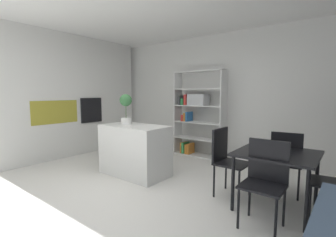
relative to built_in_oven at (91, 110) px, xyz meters
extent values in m
plane|color=silver|center=(2.67, -1.07, -1.06)|extent=(9.35, 9.35, 0.00)
cube|color=silver|center=(2.67, 1.63, 0.35)|extent=(6.80, 0.06, 2.83)
cube|color=silver|center=(-0.35, -1.07, 0.35)|extent=(0.65, 4.92, 2.83)
cube|color=#9E932D|center=(-0.02, -0.91, 0.00)|extent=(0.01, 1.04, 0.51)
cube|color=black|center=(0.00, 0.00, 0.00)|extent=(0.04, 0.57, 0.61)
cylinder|color=#B7BABC|center=(-0.03, 0.00, 0.25)|extent=(0.02, 0.46, 0.02)
cube|color=silver|center=(2.07, -0.53, -0.61)|extent=(1.23, 0.68, 0.90)
cylinder|color=white|center=(1.84, -0.53, -0.10)|extent=(0.19, 0.19, 0.12)
cylinder|color=#476633|center=(1.84, -0.53, 0.08)|extent=(0.01, 0.01, 0.24)
sphere|color=#356A3A|center=(1.84, -0.53, 0.29)|extent=(0.22, 0.22, 0.22)
cube|color=white|center=(1.71, 1.31, -0.07)|extent=(0.02, 0.34, 1.99)
cube|color=white|center=(2.93, 1.31, -0.07)|extent=(0.02, 0.34, 1.99)
cube|color=white|center=(2.32, 1.31, 0.91)|extent=(1.24, 0.34, 0.02)
cube|color=white|center=(2.32, 1.31, -1.05)|extent=(1.24, 0.34, 0.02)
cube|color=white|center=(2.32, 1.31, -0.65)|extent=(1.19, 0.34, 0.02)
cube|color=white|center=(2.32, 1.31, -0.26)|extent=(1.19, 0.34, 0.02)
cube|color=white|center=(2.32, 1.31, 0.13)|extent=(1.19, 0.34, 0.02)
cube|color=white|center=(2.32, 1.31, 0.51)|extent=(1.19, 0.34, 0.02)
cube|color=orange|center=(1.89, 1.31, -0.92)|extent=(0.04, 0.28, 0.25)
cube|color=#338E4C|center=(1.95, 1.31, -0.91)|extent=(0.06, 0.28, 0.26)
cube|color=orange|center=(2.03, 1.31, -0.93)|extent=(0.06, 0.28, 0.23)
cube|color=orange|center=(2.10, 1.31, -0.92)|extent=(0.05, 0.28, 0.25)
cube|color=red|center=(1.92, 1.31, -0.18)|extent=(0.06, 0.28, 0.15)
cube|color=orange|center=(1.98, 1.31, -0.15)|extent=(0.05, 0.28, 0.20)
cube|color=#2D6BAD|center=(2.04, 1.31, -0.14)|extent=(0.04, 0.28, 0.23)
cube|color=#38383D|center=(1.83, 1.31, 0.25)|extent=(0.05, 0.28, 0.23)
cube|color=#338E4C|center=(1.91, 1.31, 0.21)|extent=(0.06, 0.28, 0.15)
cube|color=red|center=(2.00, 1.31, 0.26)|extent=(0.06, 0.28, 0.25)
cube|color=#B7BABC|center=(2.29, 1.31, 0.27)|extent=(0.44, 0.30, 0.26)
cube|color=black|center=(4.43, -0.34, -0.34)|extent=(0.94, 0.92, 0.03)
cylinder|color=black|center=(4.03, -0.74, -0.71)|extent=(0.04, 0.04, 0.71)
cylinder|color=black|center=(4.84, -0.74, -0.71)|extent=(0.04, 0.04, 0.71)
cylinder|color=black|center=(4.03, 0.07, -0.71)|extent=(0.04, 0.04, 0.71)
cylinder|color=black|center=(4.84, 0.07, -0.71)|extent=(0.04, 0.04, 0.71)
cube|color=black|center=(4.43, 0.25, -0.60)|extent=(0.47, 0.50, 0.03)
cube|color=black|center=(4.47, 0.04, -0.36)|extent=(0.40, 0.09, 0.47)
cylinder|color=black|center=(4.58, 0.46, -0.84)|extent=(0.03, 0.03, 0.45)
cylinder|color=black|center=(4.24, 0.41, -0.84)|extent=(0.03, 0.03, 0.45)
cylinder|color=black|center=(4.63, 0.08, -0.84)|extent=(0.03, 0.03, 0.45)
cylinder|color=black|center=(4.29, 0.03, -0.84)|extent=(0.03, 0.03, 0.45)
cube|color=black|center=(4.43, -0.92, -0.60)|extent=(0.45, 0.41, 0.03)
cube|color=black|center=(4.43, -0.73, -0.35)|extent=(0.44, 0.03, 0.48)
cylinder|color=black|center=(4.24, -1.09, -0.84)|extent=(0.03, 0.03, 0.45)
cylinder|color=black|center=(4.63, -1.09, -0.84)|extent=(0.03, 0.03, 0.45)
cylinder|color=black|center=(4.24, -0.74, -0.84)|extent=(0.03, 0.03, 0.45)
cylinder|color=black|center=(4.63, -0.74, -0.84)|extent=(0.03, 0.03, 0.45)
cube|color=black|center=(5.02, -0.34, -0.60)|extent=(0.49, 0.46, 0.03)
cylinder|color=black|center=(4.81, -0.18, -0.84)|extent=(0.03, 0.03, 0.46)
cylinder|color=black|center=(4.85, -0.53, -0.84)|extent=(0.03, 0.03, 0.46)
cube|color=black|center=(3.85, -0.34, -0.58)|extent=(0.44, 0.45, 0.03)
cube|color=black|center=(3.65, -0.33, -0.33)|extent=(0.04, 0.45, 0.48)
cylinder|color=black|center=(4.03, -0.53, -0.83)|extent=(0.03, 0.03, 0.47)
cylinder|color=black|center=(4.03, -0.15, -0.83)|extent=(0.03, 0.03, 0.47)
cylinder|color=black|center=(3.66, -0.52, -0.83)|extent=(0.03, 0.03, 0.47)
cylinder|color=black|center=(3.67, -0.14, -0.83)|extent=(0.03, 0.03, 0.47)
camera|label=1|loc=(5.17, -3.54, 0.42)|focal=25.69mm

